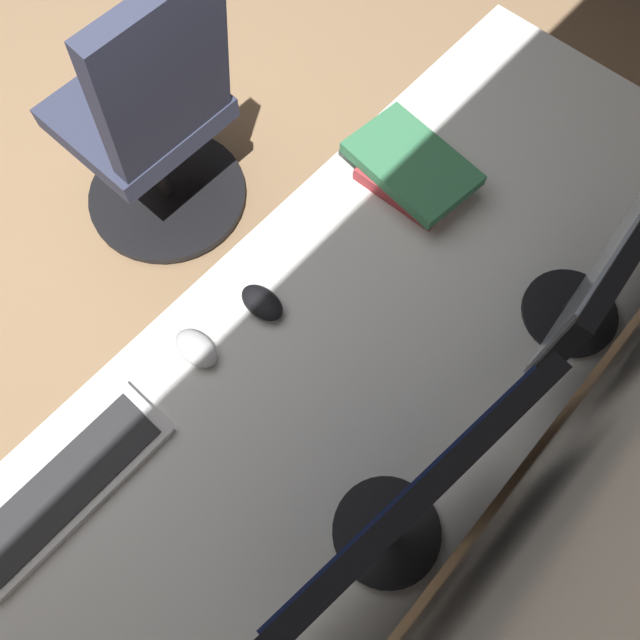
{
  "coord_description": "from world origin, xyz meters",
  "views": [
    {
      "loc": [
        0.34,
        1.79,
        1.96
      ],
      "look_at": [
        0.01,
        1.5,
        0.95
      ],
      "focal_mm": 35.9,
      "sensor_mm": 36.0,
      "label": 1
    }
  ],
  "objects_px": {
    "drawer_pedestal": "(376,395)",
    "keyboard_main": "(67,486)",
    "office_chair": "(154,127)",
    "mouse_spare": "(261,304)",
    "monitor_primary": "(402,514)",
    "mouse_main": "(196,348)",
    "book_stack_near": "(412,170)",
    "monitor_secondary": "(614,259)"
  },
  "relations": [
    {
      "from": "monitor_secondary",
      "to": "mouse_spare",
      "type": "relative_size",
      "value": 4.9
    },
    {
      "from": "keyboard_main",
      "to": "drawer_pedestal",
      "type": "bearing_deg",
      "value": 157.42
    },
    {
      "from": "mouse_spare",
      "to": "office_chair",
      "type": "bearing_deg",
      "value": -110.92
    },
    {
      "from": "keyboard_main",
      "to": "mouse_main",
      "type": "relative_size",
      "value": 4.05
    },
    {
      "from": "monitor_secondary",
      "to": "office_chair",
      "type": "xyz_separation_m",
      "value": [
        0.14,
        -1.24,
        -0.51
      ]
    },
    {
      "from": "mouse_main",
      "to": "office_chair",
      "type": "distance_m",
      "value": 0.9
    },
    {
      "from": "mouse_spare",
      "to": "office_chair",
      "type": "relative_size",
      "value": 0.11
    },
    {
      "from": "drawer_pedestal",
      "to": "book_stack_near",
      "type": "xyz_separation_m",
      "value": [
        -0.34,
        -0.22,
        0.42
      ]
    },
    {
      "from": "mouse_main",
      "to": "office_chair",
      "type": "relative_size",
      "value": 0.11
    },
    {
      "from": "keyboard_main",
      "to": "office_chair",
      "type": "distance_m",
      "value": 1.13
    },
    {
      "from": "mouse_spare",
      "to": "book_stack_near",
      "type": "relative_size",
      "value": 0.34
    },
    {
      "from": "monitor_primary",
      "to": "keyboard_main",
      "type": "height_order",
      "value": "monitor_primary"
    },
    {
      "from": "mouse_main",
      "to": "book_stack_near",
      "type": "relative_size",
      "value": 0.34
    },
    {
      "from": "keyboard_main",
      "to": "mouse_main",
      "type": "height_order",
      "value": "mouse_main"
    },
    {
      "from": "drawer_pedestal",
      "to": "keyboard_main",
      "type": "distance_m",
      "value": 0.79
    },
    {
      "from": "office_chair",
      "to": "book_stack_near",
      "type": "bearing_deg",
      "value": 102.88
    },
    {
      "from": "keyboard_main",
      "to": "office_chair",
      "type": "bearing_deg",
      "value": -137.22
    },
    {
      "from": "mouse_main",
      "to": "mouse_spare",
      "type": "bearing_deg",
      "value": 169.71
    },
    {
      "from": "mouse_spare",
      "to": "monitor_secondary",
      "type": "bearing_deg",
      "value": 130.72
    },
    {
      "from": "mouse_spare",
      "to": "monitor_primary",
      "type": "bearing_deg",
      "value": 70.12
    },
    {
      "from": "monitor_secondary",
      "to": "book_stack_near",
      "type": "xyz_separation_m",
      "value": [
        -0.04,
        -0.46,
        -0.2
      ]
    },
    {
      "from": "keyboard_main",
      "to": "mouse_spare",
      "type": "distance_m",
      "value": 0.51
    },
    {
      "from": "drawer_pedestal",
      "to": "office_chair",
      "type": "bearing_deg",
      "value": -99.3
    },
    {
      "from": "keyboard_main",
      "to": "office_chair",
      "type": "relative_size",
      "value": 0.43
    },
    {
      "from": "mouse_spare",
      "to": "drawer_pedestal",
      "type": "bearing_deg",
      "value": 115.92
    },
    {
      "from": "monitor_secondary",
      "to": "office_chair",
      "type": "height_order",
      "value": "monitor_secondary"
    },
    {
      "from": "mouse_spare",
      "to": "office_chair",
      "type": "height_order",
      "value": "office_chair"
    },
    {
      "from": "book_stack_near",
      "to": "office_chair",
      "type": "relative_size",
      "value": 0.31
    },
    {
      "from": "drawer_pedestal",
      "to": "monitor_secondary",
      "type": "height_order",
      "value": "monitor_secondary"
    },
    {
      "from": "drawer_pedestal",
      "to": "monitor_primary",
      "type": "relative_size",
      "value": 1.35
    },
    {
      "from": "drawer_pedestal",
      "to": "book_stack_near",
      "type": "bearing_deg",
      "value": -146.98
    },
    {
      "from": "drawer_pedestal",
      "to": "monitor_primary",
      "type": "height_order",
      "value": "monitor_primary"
    },
    {
      "from": "mouse_main",
      "to": "book_stack_near",
      "type": "height_order",
      "value": "book_stack_near"
    },
    {
      "from": "monitor_primary",
      "to": "mouse_main",
      "type": "relative_size",
      "value": 4.96
    },
    {
      "from": "monitor_primary",
      "to": "mouse_main",
      "type": "xyz_separation_m",
      "value": [
        -0.02,
        -0.51,
        -0.25
      ]
    },
    {
      "from": "monitor_secondary",
      "to": "mouse_main",
      "type": "xyz_separation_m",
      "value": [
        0.58,
        -0.52,
        -0.22
      ]
    },
    {
      "from": "monitor_secondary",
      "to": "mouse_main",
      "type": "height_order",
      "value": "monitor_secondary"
    },
    {
      "from": "monitor_secondary",
      "to": "mouse_main",
      "type": "distance_m",
      "value": 0.81
    },
    {
      "from": "office_chair",
      "to": "keyboard_main",
      "type": "bearing_deg",
      "value": 42.78
    },
    {
      "from": "monitor_secondary",
      "to": "book_stack_near",
      "type": "relative_size",
      "value": 1.67
    },
    {
      "from": "book_stack_near",
      "to": "keyboard_main",
      "type": "bearing_deg",
      "value": -2.42
    },
    {
      "from": "book_stack_near",
      "to": "monitor_secondary",
      "type": "bearing_deg",
      "value": 84.7
    }
  ]
}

